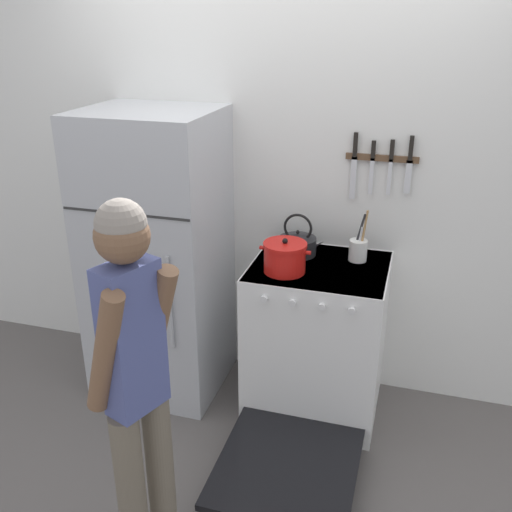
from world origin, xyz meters
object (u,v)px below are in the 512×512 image
at_px(stove_range, 315,342).
at_px(dutch_oven_pot, 285,257).
at_px(utensil_jar, 358,249).
at_px(refrigerator, 158,257).
at_px(person, 136,377).
at_px(tea_kettle, 298,243).

height_order(stove_range, dutch_oven_pot, dutch_oven_pot).
relative_size(stove_range, utensil_jar, 4.71).
bearing_deg(dutch_oven_pot, utensil_jar, 36.47).
xyz_separation_m(refrigerator, person, (0.48, -1.18, 0.07)).
relative_size(refrigerator, stove_range, 1.25).
bearing_deg(stove_range, person, -111.41).
bearing_deg(stove_range, dutch_oven_pot, -152.22).
height_order(stove_range, person, person).
relative_size(stove_range, tea_kettle, 5.12).
bearing_deg(refrigerator, person, -67.76).
height_order(stove_range, tea_kettle, tea_kettle).
distance_m(refrigerator, person, 1.28).
relative_size(dutch_oven_pot, tea_kettle, 1.03).
relative_size(dutch_oven_pot, utensil_jar, 0.95).
bearing_deg(dutch_oven_pot, person, -105.22).
bearing_deg(tea_kettle, refrigerator, -170.30).
bearing_deg(dutch_oven_pot, tea_kettle, 87.01).
distance_m(refrigerator, dutch_oven_pot, 0.79).
height_order(dutch_oven_pot, utensil_jar, utensil_jar).
height_order(refrigerator, person, refrigerator).
distance_m(refrigerator, utensil_jar, 1.13).
height_order(refrigerator, stove_range, refrigerator).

